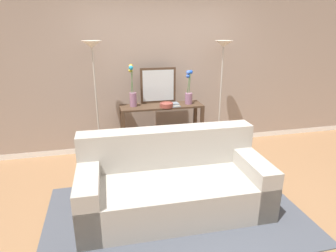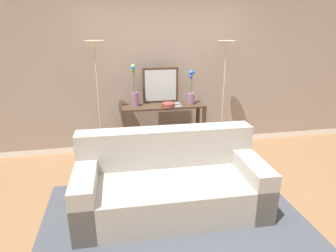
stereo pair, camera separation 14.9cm
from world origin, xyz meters
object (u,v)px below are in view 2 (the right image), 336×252
(vase_short_flowers, at_px, (191,92))
(fruit_bowl, at_px, (168,105))
(couch, at_px, (170,184))
(floor_lamp_left, at_px, (96,69))
(vase_tall_flowers, at_px, (135,91))
(book_row_under_console, at_px, (144,153))
(book_stack, at_px, (175,105))
(console_table, at_px, (164,121))
(wall_mirror, at_px, (161,85))
(floor_lamp_right, at_px, (225,66))

(vase_short_flowers, relative_size, fruit_bowl, 2.57)
(couch, distance_m, floor_lamp_left, 2.00)
(vase_tall_flowers, distance_m, vase_short_flowers, 0.88)
(book_row_under_console, bearing_deg, book_stack, -13.16)
(console_table, bearing_deg, vase_short_flowers, -0.96)
(vase_tall_flowers, bearing_deg, wall_mirror, 16.72)
(floor_lamp_right, bearing_deg, book_stack, -172.78)
(couch, bearing_deg, book_stack, 75.58)
(couch, distance_m, console_table, 1.50)
(floor_lamp_right, xyz_separation_m, fruit_bowl, (-0.93, -0.12, -0.54))
(floor_lamp_right, distance_m, vase_short_flowers, 0.67)
(wall_mirror, xyz_separation_m, vase_tall_flowers, (-0.43, -0.13, -0.05))
(book_stack, bearing_deg, wall_mirror, 122.12)
(vase_tall_flowers, relative_size, vase_short_flowers, 1.21)
(fruit_bowl, distance_m, book_stack, 0.11)
(console_table, bearing_deg, fruit_bowl, -68.68)
(floor_lamp_left, relative_size, floor_lamp_right, 1.01)
(console_table, xyz_separation_m, book_row_under_console, (-0.33, 0.00, -0.53))
(book_row_under_console, bearing_deg, floor_lamp_right, -0.42)
(console_table, xyz_separation_m, book_stack, (0.16, -0.11, 0.29))
(vase_short_flowers, bearing_deg, floor_lamp_left, -179.91)
(console_table, xyz_separation_m, wall_mirror, (-0.02, 0.16, 0.54))
(vase_short_flowers, xyz_separation_m, fruit_bowl, (-0.39, -0.12, -0.15))
(console_table, height_order, floor_lamp_left, floor_lamp_left)
(floor_lamp_right, distance_m, wall_mirror, 1.05)
(fruit_bowl, bearing_deg, floor_lamp_right, 7.15)
(couch, height_order, fruit_bowl, fruit_bowl)
(floor_lamp_right, bearing_deg, floor_lamp_left, 180.00)
(console_table, relative_size, floor_lamp_right, 0.71)
(console_table, bearing_deg, floor_lamp_left, -179.44)
(wall_mirror, distance_m, book_row_under_console, 1.13)
(floor_lamp_right, bearing_deg, couch, -128.89)
(console_table, bearing_deg, book_stack, -35.71)
(couch, distance_m, book_row_under_console, 1.49)
(floor_lamp_right, distance_m, book_stack, 1.00)
(fruit_bowl, bearing_deg, book_stack, 6.62)
(wall_mirror, relative_size, fruit_bowl, 2.76)
(vase_short_flowers, bearing_deg, floor_lamp_right, -0.24)
(floor_lamp_right, bearing_deg, vase_short_flowers, 179.76)
(wall_mirror, distance_m, book_stack, 0.42)
(book_stack, xyz_separation_m, book_row_under_console, (-0.49, 0.11, -0.82))
(vase_tall_flowers, distance_m, book_row_under_console, 1.04)
(vase_short_flowers, distance_m, book_row_under_console, 1.24)
(couch, height_order, vase_short_flowers, vase_short_flowers)
(floor_lamp_right, xyz_separation_m, vase_short_flowers, (-0.54, 0.00, -0.39))
(floor_lamp_left, height_order, fruit_bowl, floor_lamp_left)
(vase_tall_flowers, xyz_separation_m, vase_short_flowers, (0.88, -0.04, -0.05))
(vase_tall_flowers, height_order, book_row_under_console, vase_tall_flowers)
(vase_short_flowers, relative_size, book_stack, 2.49)
(floor_lamp_left, relative_size, book_row_under_console, 4.60)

